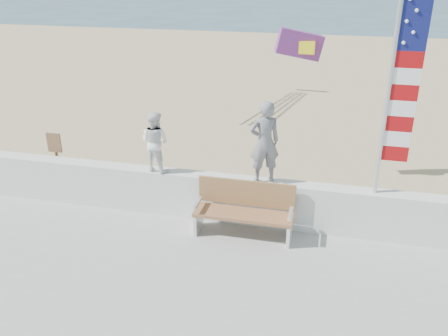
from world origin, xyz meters
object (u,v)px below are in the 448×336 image
at_px(adult, 264,142).
at_px(flag, 397,86).
at_px(bench, 244,209).
at_px(child, 155,142).

relative_size(adult, flag, 0.44).
bearing_deg(bench, flag, 10.81).
height_order(adult, bench, adult).
bearing_deg(bench, child, 166.22).
xyz_separation_m(adult, child, (-2.11, 0.00, -0.17)).
relative_size(adult, bench, 0.85).
relative_size(child, flag, 0.34).
xyz_separation_m(adult, bench, (-0.26, -0.45, -1.16)).
bearing_deg(flag, bench, -169.19).
bearing_deg(child, flag, -166.60).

